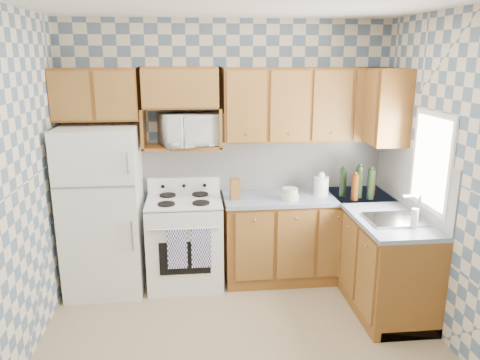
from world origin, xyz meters
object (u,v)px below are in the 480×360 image
object	(u,v)px
stove_body	(185,242)
electric_kettle	(321,186)
microwave	(191,129)
refrigerator	(103,210)

from	to	relation	value
stove_body	electric_kettle	distance (m)	1.54
stove_body	microwave	distance (m)	1.18
refrigerator	stove_body	size ratio (longest dim) A/B	1.87
electric_kettle	microwave	bearing A→B (deg)	173.49
stove_body	microwave	bearing A→B (deg)	61.03
refrigerator	microwave	xyz separation A→B (m)	(0.89, 0.18, 0.77)
refrigerator	electric_kettle	xyz separation A→B (m)	(2.23, 0.03, 0.18)
stove_body	electric_kettle	bearing A→B (deg)	0.25
stove_body	microwave	world-z (taller)	microwave
microwave	refrigerator	bearing A→B (deg)	173.03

